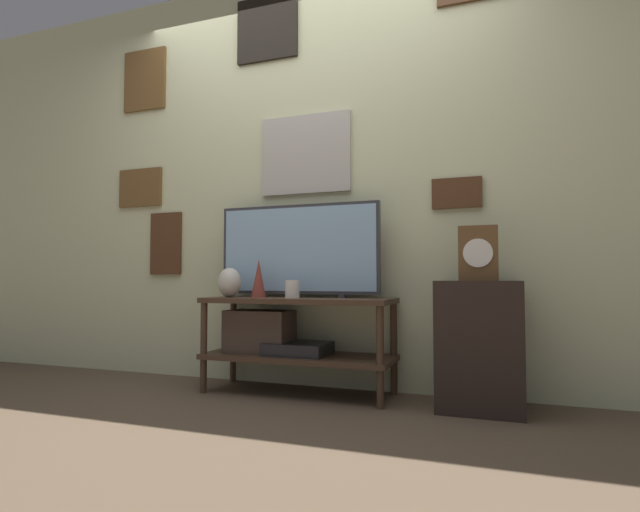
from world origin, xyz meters
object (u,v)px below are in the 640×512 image
vase_urn_stoneware (230,282)px  vase_slim_bronze (259,278)px  television (298,249)px  mantel_clock (478,253)px  candle_jar (292,289)px

vase_urn_stoneware → vase_slim_bronze: bearing=6.0°
television → vase_urn_stoneware: size_ratio=5.72×
vase_urn_stoneware → mantel_clock: mantel_clock is taller
television → candle_jar: (0.03, -0.15, -0.24)m
vase_urn_stoneware → candle_jar: bearing=-1.8°
mantel_clock → candle_jar: bearing=-177.5°
television → mantel_clock: 1.06m
vase_slim_bronze → mantel_clock: bearing=0.5°
television → vase_urn_stoneware: television is taller
mantel_clock → vase_urn_stoneware: bearing=-178.8°
candle_jar → vase_slim_bronze: bearing=172.0°
television → vase_slim_bronze: television is taller
television → candle_jar: 0.28m
television → vase_slim_bronze: 0.30m
vase_urn_stoneware → vase_slim_bronze: 0.19m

